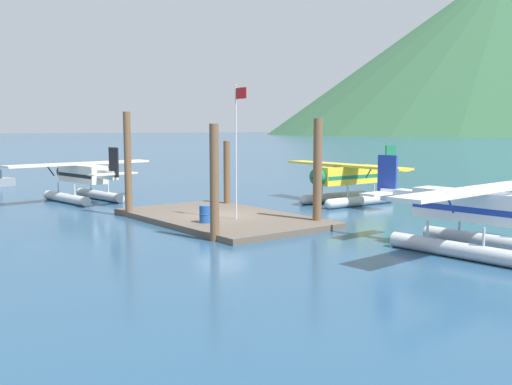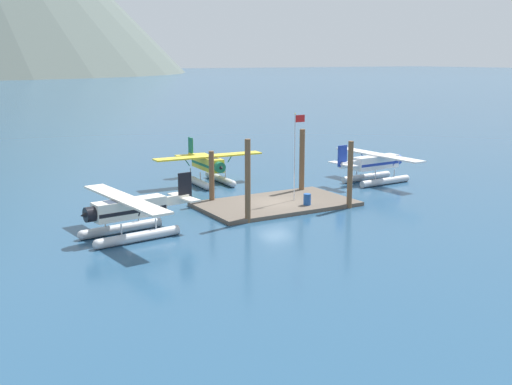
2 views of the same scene
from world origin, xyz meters
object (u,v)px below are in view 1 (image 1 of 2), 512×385
at_px(flagpole, 237,138).
at_px(fuel_drum, 205,214).
at_px(seaplane_cream_port_aft, 83,179).
at_px(seaplane_white_stbd_fwd, 472,215).
at_px(seaplane_yellow_bow_centre, 348,180).

relative_size(flagpole, fuel_drum, 7.92).
bearing_deg(seaplane_cream_port_aft, seaplane_white_stbd_fwd, 13.12).
xyz_separation_m(seaplane_cream_port_aft, seaplane_yellow_bow_centre, (12.20, 13.54, 0.00)).
height_order(seaplane_cream_port_aft, seaplane_yellow_bow_centre, same).
bearing_deg(flagpole, seaplane_yellow_bow_centre, 102.77).
xyz_separation_m(flagpole, seaplane_cream_port_aft, (-14.68, -2.60, -2.99)).
height_order(seaplane_cream_port_aft, seaplane_white_stbd_fwd, same).
height_order(flagpole, seaplane_cream_port_aft, flagpole).
relative_size(flagpole, seaplane_cream_port_aft, 0.66).
distance_m(seaplane_cream_port_aft, seaplane_yellow_bow_centre, 18.23).
distance_m(flagpole, fuel_drum, 4.28).
bearing_deg(seaplane_yellow_bow_centre, flagpole, -77.23).
bearing_deg(seaplane_white_stbd_fwd, seaplane_cream_port_aft, -166.88).
bearing_deg(seaplane_white_stbd_fwd, fuel_drum, -154.99).
distance_m(seaplane_white_stbd_fwd, seaplane_yellow_bow_centre, 15.73).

